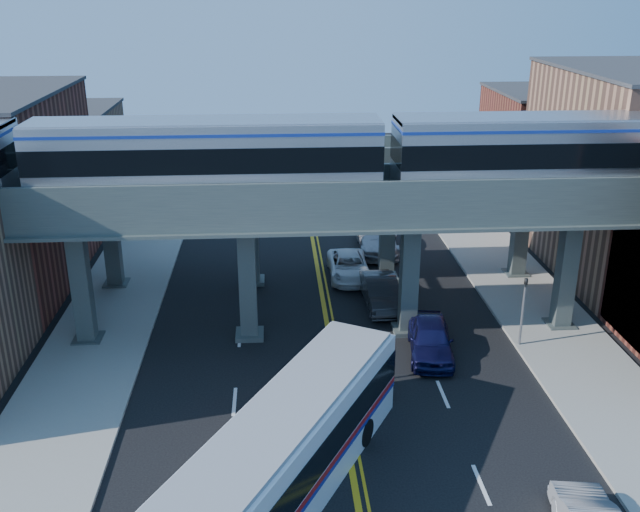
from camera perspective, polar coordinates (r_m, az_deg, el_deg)
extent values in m
plane|color=black|center=(29.56, 1.95, -13.34)|extent=(120.00, 120.00, 0.00)
cube|color=gray|center=(39.11, -16.66, -5.08)|extent=(5.00, 70.00, 0.16)
cube|color=gray|center=(40.61, 16.91, -4.11)|extent=(5.00, 70.00, 0.16)
cube|color=#91604B|center=(57.04, -20.05, 6.84)|extent=(8.00, 10.00, 8.00)
cube|color=#91604B|center=(46.72, 23.29, 6.04)|extent=(8.00, 14.00, 12.00)
cube|color=brown|center=(58.60, 17.55, 7.99)|extent=(8.00, 10.00, 9.00)
cube|color=#414C4B|center=(36.29, -18.54, -2.30)|extent=(0.85, 0.85, 6.00)
cube|color=#414C4B|center=(35.09, -5.81, -2.07)|extent=(0.85, 0.85, 6.00)
cube|color=#414C4B|center=(35.68, 7.14, -1.73)|extent=(0.85, 0.85, 6.00)
cube|color=#414C4B|center=(37.98, 19.09, -1.34)|extent=(0.85, 0.85, 6.00)
cube|color=#46504C|center=(33.89, 0.75, 3.87)|extent=(52.00, 3.60, 1.40)
cube|color=#414C4B|center=(42.64, -16.35, 1.39)|extent=(0.85, 0.85, 6.00)
cube|color=#414C4B|center=(41.62, -5.54, 1.68)|extent=(0.85, 0.85, 6.00)
cube|color=#414C4B|center=(42.12, 5.41, 1.92)|extent=(0.85, 0.85, 6.00)
cube|color=#414C4B|center=(44.09, 15.73, 2.09)|extent=(0.85, 0.85, 6.00)
cube|color=#46504C|center=(40.62, -0.04, 6.75)|extent=(52.00, 3.60, 1.40)
cube|color=black|center=(34.53, -17.34, 4.66)|extent=(2.30, 2.30, 0.26)
cube|color=black|center=(33.62, -0.20, 5.20)|extent=(2.30, 2.30, 0.26)
cube|color=#A5A7AE|center=(33.25, -9.06, 7.97)|extent=(15.88, 3.03, 3.34)
cube|color=black|center=(33.22, -9.07, 8.22)|extent=(15.90, 3.09, 1.15)
cube|color=black|center=(34.63, 10.68, 5.31)|extent=(2.30, 2.30, 0.26)
cube|color=#A5A7AE|center=(35.82, 18.85, 8.04)|extent=(15.88, 3.03, 3.34)
cube|color=black|center=(35.79, 18.88, 8.27)|extent=(15.90, 3.09, 1.15)
cylinder|color=slate|center=(31.52, 1.98, -8.52)|extent=(0.09, 0.09, 2.30)
cylinder|color=red|center=(30.99, 2.00, -6.75)|extent=(0.76, 0.04, 0.76)
cylinder|color=slate|center=(35.82, 15.86, -4.76)|extent=(0.12, 0.12, 3.20)
imported|color=black|center=(35.01, 16.19, -1.73)|extent=(0.15, 0.18, 0.90)
cube|color=white|center=(25.26, -2.47, -15.34)|extent=(8.89, 12.89, 3.40)
cube|color=black|center=(25.00, -2.48, -14.53)|extent=(8.96, 12.95, 1.15)
cube|color=#B21419|center=(25.45, -2.45, -15.94)|extent=(8.95, 12.94, 0.20)
cylinder|color=black|center=(28.63, 1.08, -13.27)|extent=(3.11, 2.39, 1.10)
imported|color=#0E0F36|center=(34.54, 8.83, -6.56)|extent=(2.65, 5.20, 1.70)
imported|color=#303032|center=(39.30, 4.90, -2.90)|extent=(1.86, 5.01, 1.64)
imported|color=white|center=(43.03, 2.32, -0.83)|extent=(2.36, 5.11, 1.42)
imported|color=silver|center=(47.57, 4.58, 1.51)|extent=(2.73, 6.22, 1.78)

